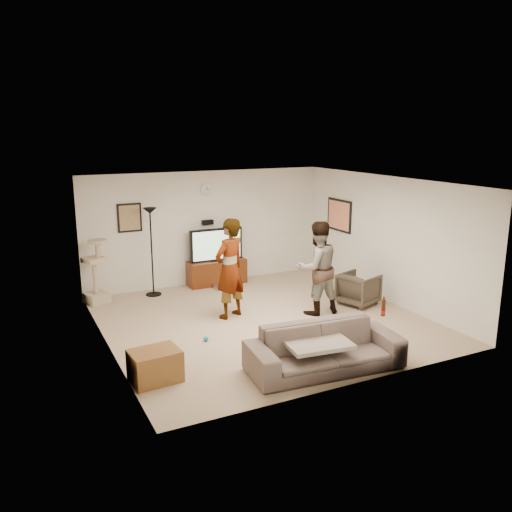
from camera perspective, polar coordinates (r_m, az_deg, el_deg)
name	(u,v)px	position (r m, az deg, el deg)	size (l,w,h in m)	color
floor	(263,320)	(9.67, 0.73, -6.98)	(5.50, 5.50, 0.02)	tan
ceiling	(263,181)	(9.09, 0.77, 8.06)	(5.50, 5.50, 0.02)	silver
wall_back	(207,228)	(11.76, -5.34, 3.07)	(5.50, 0.04, 2.50)	silver
wall_front	(358,296)	(7.05, 10.97, -4.31)	(5.50, 0.04, 2.50)	silver
wall_left	(104,271)	(8.45, -16.12, -1.59)	(0.04, 5.50, 2.50)	silver
wall_right	(386,239)	(10.80, 13.88, 1.78)	(0.04, 5.50, 2.50)	silver
wall_clock	(206,189)	(11.61, -5.38, 7.17)	(0.26, 0.26, 0.04)	white
wall_speaker	(208,222)	(11.69, -5.25, 3.65)	(0.25, 0.10, 0.10)	black
picture_back	(130,218)	(11.20, -13.50, 4.04)	(0.42, 0.03, 0.52)	#876F4D
picture_right	(339,215)	(11.99, 8.97, 4.37)	(0.03, 0.78, 0.62)	#DB7D5B
tv_stand	(217,272)	(11.80, -4.26, -1.75)	(1.30, 0.45, 0.54)	#431D0A
console_box	(223,287)	(11.51, -3.53, -3.36)	(0.40, 0.30, 0.07)	#BABABA
tv	(216,245)	(11.65, -4.31, 1.24)	(1.21, 0.08, 0.72)	black
tv_screen	(217,245)	(11.61, -4.23, 1.20)	(1.11, 0.01, 0.63)	#47DE23
floor_lamp	(152,252)	(11.04, -11.20, 0.39)	(0.32, 0.32, 1.83)	black
cat_tree	(95,271)	(10.89, -17.04, -1.59)	(0.41, 0.41, 1.29)	tan
person_left	(230,269)	(9.56, -2.86, -1.36)	(0.67, 0.44, 1.84)	gray
person_right	(317,268)	(9.83, 6.61, -1.29)	(0.85, 0.66, 1.75)	teal
sofa	(325,348)	(7.73, 7.44, -9.85)	(2.23, 0.87, 0.65)	#62524C
throw_blanket	(317,342)	(7.61, 6.56, -9.27)	(0.90, 0.70, 0.06)	#B0A493
beer_bottle	(383,308)	(8.15, 13.60, -5.47)	(0.06, 0.06, 0.25)	#3A1405
armchair	(358,289)	(10.60, 11.01, -3.51)	(0.67, 0.69, 0.63)	#3C332A
side_table	(155,366)	(7.52, -10.85, -11.55)	(0.66, 0.50, 0.44)	brown
toy_ball	(206,339)	(8.77, -5.44, -8.89)	(0.09, 0.09, 0.09)	teal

